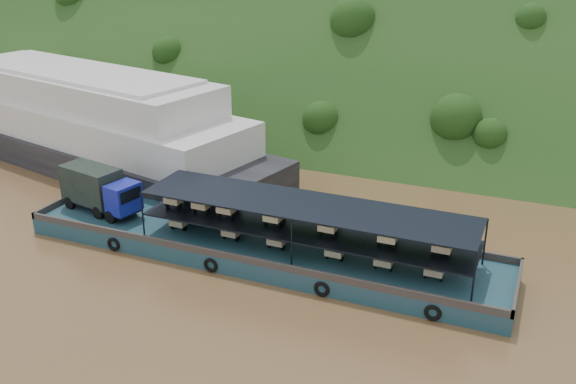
% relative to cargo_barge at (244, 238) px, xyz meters
% --- Properties ---
extents(ground, '(160.00, 160.00, 0.00)m').
position_rel_cargo_barge_xyz_m(ground, '(3.48, 1.66, -1.17)').
color(ground, brown).
rests_on(ground, ground).
extents(hillside, '(140.00, 39.60, 39.60)m').
position_rel_cargo_barge_xyz_m(hillside, '(3.48, 37.66, -1.17)').
color(hillside, '#183A15').
rests_on(hillside, ground).
extents(cargo_barge, '(35.00, 7.18, 4.67)m').
position_rel_cargo_barge_xyz_m(cargo_barge, '(0.00, 0.00, 0.00)').
color(cargo_barge, '#16444D').
rests_on(cargo_barge, ground).
extents(passenger_ferry, '(46.36, 20.95, 9.11)m').
position_rel_cargo_barge_xyz_m(passenger_ferry, '(-24.05, 12.35, 2.78)').
color(passenger_ferry, black).
rests_on(passenger_ferry, ground).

